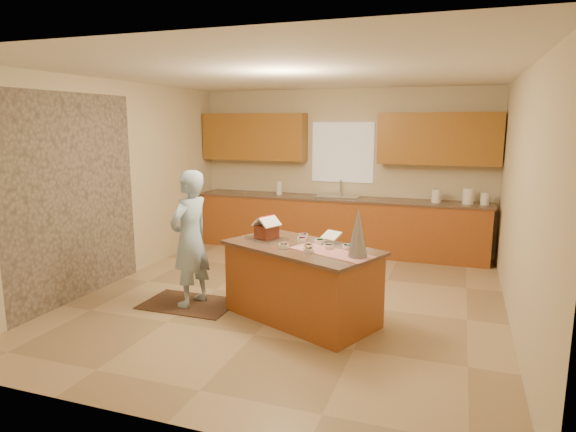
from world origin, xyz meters
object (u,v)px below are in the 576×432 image
at_px(island_base, 301,284).
at_px(boy, 190,239).
at_px(tinsel_tree, 358,233).
at_px(gingerbread_house, 267,229).

distance_m(island_base, boy, 1.42).
xyz_separation_m(tinsel_tree, boy, (-2.02, 0.21, -0.26)).
distance_m(island_base, gingerbread_house, 0.74).
bearing_deg(gingerbread_house, tinsel_tree, -19.70).
bearing_deg(gingerbread_house, island_base, -18.80).
relative_size(tinsel_tree, gingerbread_house, 1.50).
bearing_deg(tinsel_tree, gingerbread_house, 160.30).
relative_size(island_base, boy, 1.01).
bearing_deg(island_base, boy, -154.72).
bearing_deg(tinsel_tree, island_base, 159.67).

